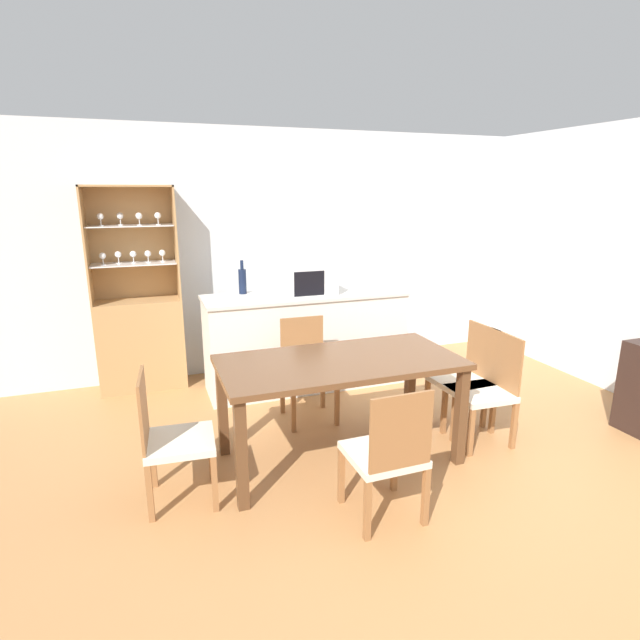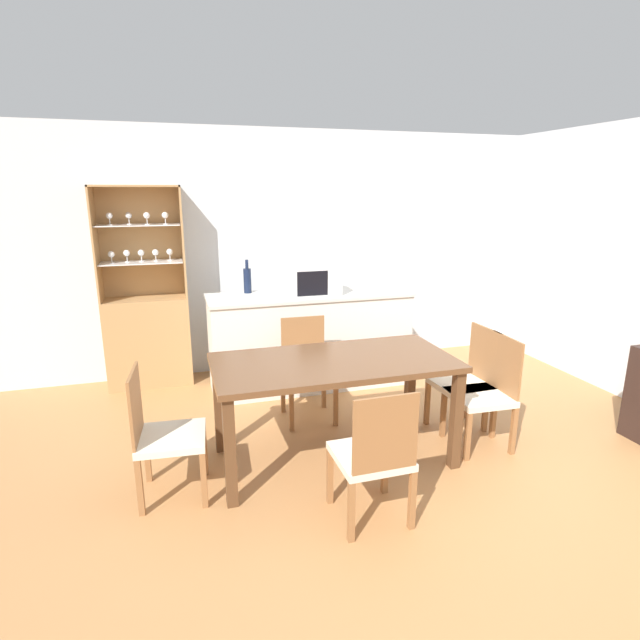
{
  "view_description": "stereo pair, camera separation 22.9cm",
  "coord_description": "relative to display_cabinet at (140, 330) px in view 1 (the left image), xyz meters",
  "views": [
    {
      "loc": [
        -1.7,
        -2.62,
        1.93
      ],
      "look_at": [
        -0.33,
        1.19,
        0.87
      ],
      "focal_mm": 28.0,
      "sensor_mm": 36.0,
      "label": 1
    },
    {
      "loc": [
        -1.49,
        -2.69,
        1.93
      ],
      "look_at": [
        -0.33,
        1.19,
        0.87
      ],
      "focal_mm": 28.0,
      "sensor_mm": 36.0,
      "label": 2
    }
  ],
  "objects": [
    {
      "name": "microwave",
      "position": [
        1.59,
        -0.55,
        0.49
      ],
      "size": [
        0.46,
        0.33,
        0.27
      ],
      "color": "silver",
      "rests_on": "kitchen_counter"
    },
    {
      "name": "dining_chair_side_right_near",
      "position": [
        2.5,
        -2.09,
        -0.17
      ],
      "size": [
        0.44,
        0.44,
        0.86
      ],
      "rotation": [
        0.0,
        0.0,
        1.52
      ],
      "color": "beige",
      "rests_on": "ground_plane"
    },
    {
      "name": "dining_chair_side_left_near",
      "position": [
        0.15,
        -2.08,
        -0.17
      ],
      "size": [
        0.45,
        0.45,
        0.86
      ],
      "rotation": [
        0.0,
        0.0,
        -1.65
      ],
      "color": "beige",
      "rests_on": "ground_plane"
    },
    {
      "name": "dining_table",
      "position": [
        1.33,
        -1.96,
        0.08
      ],
      "size": [
        1.7,
        0.83,
        0.77
      ],
      "color": "brown",
      "rests_on": "ground_plane"
    },
    {
      "name": "wine_bottle",
      "position": [
        0.98,
        -0.3,
        0.49
      ],
      "size": [
        0.07,
        0.07,
        0.33
      ],
      "color": "#141E38",
      "rests_on": "kitchen_counter"
    },
    {
      "name": "ground_plane",
      "position": [
        1.77,
        -2.43,
        -0.59
      ],
      "size": [
        18.0,
        18.0,
        0.0
      ],
      "primitive_type": "plane",
      "color": "#B27A47"
    },
    {
      "name": "dining_chair_side_right_far",
      "position": [
        2.5,
        -1.84,
        -0.17
      ],
      "size": [
        0.43,
        0.43,
        0.86
      ],
      "rotation": [
        0.0,
        0.0,
        1.6
      ],
      "color": "beige",
      "rests_on": "ground_plane"
    },
    {
      "name": "dining_chair_head_near",
      "position": [
        1.33,
        -2.71,
        -0.17
      ],
      "size": [
        0.42,
        0.42,
        0.86
      ],
      "rotation": [
        0.0,
        0.0,
        0.01
      ],
      "color": "beige",
      "rests_on": "ground_plane"
    },
    {
      "name": "kitchen_counter",
      "position": [
        1.55,
        -0.52,
        -0.12
      ],
      "size": [
        1.99,
        0.61,
        0.95
      ],
      "color": "silver",
      "rests_on": "ground_plane"
    },
    {
      "name": "wall_back",
      "position": [
        1.77,
        0.2,
        0.68
      ],
      "size": [
        6.8,
        0.06,
        2.55
      ],
      "color": "silver",
      "rests_on": "ground_plane"
    },
    {
      "name": "display_cabinet",
      "position": [
        0.0,
        0.0,
        0.0
      ],
      "size": [
        0.81,
        0.36,
        1.97
      ],
      "color": "tan",
      "rests_on": "ground_plane"
    },
    {
      "name": "dining_chair_head_far",
      "position": [
        1.33,
        -1.22,
        -0.17
      ],
      "size": [
        0.43,
        0.43,
        0.86
      ],
      "rotation": [
        0.0,
        0.0,
        3.11
      ],
      "color": "beige",
      "rests_on": "ground_plane"
    }
  ]
}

